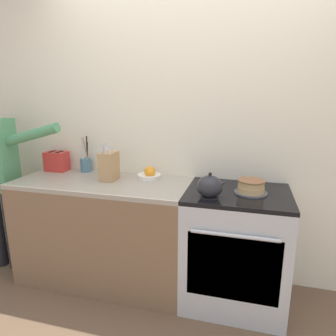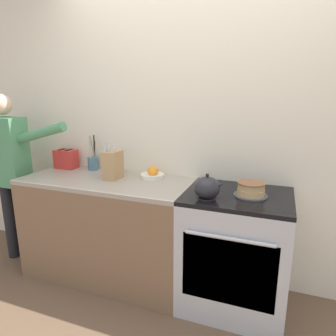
{
  "view_description": "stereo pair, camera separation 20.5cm",
  "coord_description": "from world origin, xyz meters",
  "px_view_note": "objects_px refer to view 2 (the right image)",
  "views": [
    {
      "loc": [
        0.4,
        -1.79,
        1.57
      ],
      "look_at": [
        -0.16,
        0.28,
        1.03
      ],
      "focal_mm": 32.0,
      "sensor_mm": 36.0,
      "label": 1
    },
    {
      "loc": [
        0.59,
        -1.73,
        1.57
      ],
      "look_at": [
        -0.16,
        0.28,
        1.03
      ],
      "focal_mm": 32.0,
      "sensor_mm": 36.0,
      "label": 2
    }
  ],
  "objects_px": {
    "knife_block": "(113,165)",
    "toaster": "(66,159)",
    "stove_range": "(235,251)",
    "layer_cake": "(251,190)",
    "tea_kettle": "(207,188)",
    "utensil_crock": "(93,162)",
    "person_baker": "(10,166)",
    "fruit_bowl": "(153,173)"
  },
  "relations": [
    {
      "from": "tea_kettle",
      "to": "person_baker",
      "type": "height_order",
      "value": "person_baker"
    },
    {
      "from": "utensil_crock",
      "to": "fruit_bowl",
      "type": "height_order",
      "value": "utensil_crock"
    },
    {
      "from": "tea_kettle",
      "to": "toaster",
      "type": "relative_size",
      "value": 1.03
    },
    {
      "from": "stove_range",
      "to": "utensil_crock",
      "type": "bearing_deg",
      "value": 170.24
    },
    {
      "from": "stove_range",
      "to": "fruit_bowl",
      "type": "xyz_separation_m",
      "value": [
        -0.72,
        0.16,
        0.48
      ]
    },
    {
      "from": "knife_block",
      "to": "toaster",
      "type": "bearing_deg",
      "value": 165.47
    },
    {
      "from": "stove_range",
      "to": "utensil_crock",
      "type": "distance_m",
      "value": 1.46
    },
    {
      "from": "knife_block",
      "to": "toaster",
      "type": "height_order",
      "value": "knife_block"
    },
    {
      "from": "tea_kettle",
      "to": "toaster",
      "type": "height_order",
      "value": "toaster"
    },
    {
      "from": "layer_cake",
      "to": "knife_block",
      "type": "relative_size",
      "value": 0.74
    },
    {
      "from": "knife_block",
      "to": "tea_kettle",
      "type": "bearing_deg",
      "value": -13.74
    },
    {
      "from": "fruit_bowl",
      "to": "person_baker",
      "type": "xyz_separation_m",
      "value": [
        -1.31,
        -0.23,
        0.01
      ]
    },
    {
      "from": "stove_range",
      "to": "knife_block",
      "type": "xyz_separation_m",
      "value": [
        -1.03,
        0.04,
        0.56
      ]
    },
    {
      "from": "toaster",
      "to": "person_baker",
      "type": "relative_size",
      "value": 0.13
    },
    {
      "from": "tea_kettle",
      "to": "stove_range",
      "type": "bearing_deg",
      "value": 41.65
    },
    {
      "from": "knife_block",
      "to": "person_baker",
      "type": "height_order",
      "value": "person_baker"
    },
    {
      "from": "stove_range",
      "to": "knife_block",
      "type": "distance_m",
      "value": 1.17
    },
    {
      "from": "stove_range",
      "to": "layer_cake",
      "type": "bearing_deg",
      "value": -4.82
    },
    {
      "from": "toaster",
      "to": "fruit_bowl",
      "type": "bearing_deg",
      "value": -2.12
    },
    {
      "from": "knife_block",
      "to": "utensil_crock",
      "type": "bearing_deg",
      "value": 149.49
    },
    {
      "from": "tea_kettle",
      "to": "person_baker",
      "type": "bearing_deg",
      "value": 177.02
    },
    {
      "from": "layer_cake",
      "to": "fruit_bowl",
      "type": "xyz_separation_m",
      "value": [
        -0.81,
        0.17,
        -0.01
      ]
    },
    {
      "from": "utensil_crock",
      "to": "stove_range",
      "type": "bearing_deg",
      "value": -9.76
    },
    {
      "from": "fruit_bowl",
      "to": "toaster",
      "type": "relative_size",
      "value": 0.93
    },
    {
      "from": "knife_block",
      "to": "fruit_bowl",
      "type": "distance_m",
      "value": 0.34
    },
    {
      "from": "layer_cake",
      "to": "tea_kettle",
      "type": "height_order",
      "value": "tea_kettle"
    },
    {
      "from": "stove_range",
      "to": "layer_cake",
      "type": "height_order",
      "value": "layer_cake"
    },
    {
      "from": "layer_cake",
      "to": "person_baker",
      "type": "xyz_separation_m",
      "value": [
        -2.12,
        -0.06,
        0.0
      ]
    },
    {
      "from": "tea_kettle",
      "to": "toaster",
      "type": "bearing_deg",
      "value": 165.93
    },
    {
      "from": "knife_block",
      "to": "person_baker",
      "type": "bearing_deg",
      "value": -173.76
    },
    {
      "from": "layer_cake",
      "to": "toaster",
      "type": "bearing_deg",
      "value": 173.17
    },
    {
      "from": "fruit_bowl",
      "to": "stove_range",
      "type": "bearing_deg",
      "value": -12.8
    },
    {
      "from": "knife_block",
      "to": "toaster",
      "type": "relative_size",
      "value": 1.49
    },
    {
      "from": "layer_cake",
      "to": "tea_kettle",
      "type": "relative_size",
      "value": 1.06
    },
    {
      "from": "knife_block",
      "to": "utensil_crock",
      "type": "relative_size",
      "value": 0.97
    },
    {
      "from": "layer_cake",
      "to": "tea_kettle",
      "type": "xyz_separation_m",
      "value": [
        -0.27,
        -0.16,
        0.03
      ]
    },
    {
      "from": "tea_kettle",
      "to": "utensil_crock",
      "type": "bearing_deg",
      "value": 161.26
    },
    {
      "from": "fruit_bowl",
      "to": "toaster",
      "type": "height_order",
      "value": "toaster"
    },
    {
      "from": "utensil_crock",
      "to": "toaster",
      "type": "height_order",
      "value": "utensil_crock"
    },
    {
      "from": "layer_cake",
      "to": "utensil_crock",
      "type": "height_order",
      "value": "utensil_crock"
    },
    {
      "from": "utensil_crock",
      "to": "person_baker",
      "type": "bearing_deg",
      "value": -156.51
    },
    {
      "from": "stove_range",
      "to": "layer_cake",
      "type": "relative_size",
      "value": 3.83
    }
  ]
}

